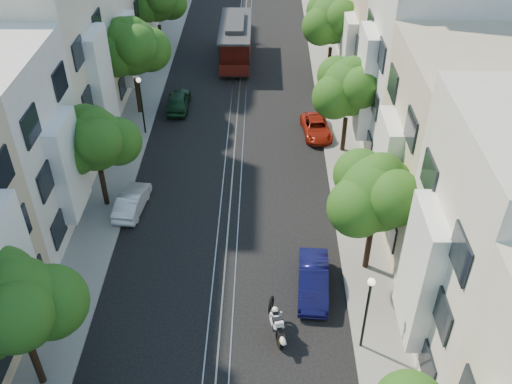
{
  "coord_description": "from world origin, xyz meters",
  "views": [
    {
      "loc": [
        1.9,
        -12.1,
        20.74
      ],
      "look_at": [
        1.55,
        12.46,
        2.2
      ],
      "focal_mm": 40.0,
      "sensor_mm": 36.0,
      "label": 1
    }
  ],
  "objects_px": {
    "tree_e_c": "(350,89)",
    "tree_w_b": "(96,141)",
    "tree_w_d": "(157,1)",
    "tree_e_b": "(378,195)",
    "sportbike_rider": "(276,321)",
    "parked_car_w_mid": "(132,201)",
    "lamp_west": "(141,97)",
    "parked_car_e_far": "(316,128)",
    "lamp_east": "(368,304)",
    "tree_w_c": "(132,48)",
    "tree_w_a": "(16,306)",
    "parked_car_w_far": "(179,100)",
    "parked_car_e_mid": "(313,280)",
    "tree_e_d": "(333,20)",
    "cable_car": "(236,39)"
  },
  "relations": [
    {
      "from": "tree_w_d",
      "to": "lamp_west",
      "type": "distance_m",
      "value": 14.11
    },
    {
      "from": "tree_e_c",
      "to": "tree_w_d",
      "type": "distance_m",
      "value": 21.53
    },
    {
      "from": "tree_e_d",
      "to": "parked_car_e_far",
      "type": "relative_size",
      "value": 1.75
    },
    {
      "from": "tree_e_b",
      "to": "tree_w_d",
      "type": "height_order",
      "value": "tree_e_b"
    },
    {
      "from": "lamp_east",
      "to": "parked_car_e_mid",
      "type": "relative_size",
      "value": 1.02
    },
    {
      "from": "lamp_east",
      "to": "parked_car_w_far",
      "type": "xyz_separation_m",
      "value": [
        -10.7,
        21.71,
        -2.17
      ]
    },
    {
      "from": "tree_w_a",
      "to": "tree_w_b",
      "type": "distance_m",
      "value": 12.0
    },
    {
      "from": "parked_car_e_far",
      "to": "lamp_east",
      "type": "bearing_deg",
      "value": -93.63
    },
    {
      "from": "tree_e_d",
      "to": "tree_w_a",
      "type": "height_order",
      "value": "tree_e_d"
    },
    {
      "from": "tree_e_b",
      "to": "parked_car_e_far",
      "type": "relative_size",
      "value": 1.71
    },
    {
      "from": "tree_e_d",
      "to": "tree_w_a",
      "type": "relative_size",
      "value": 1.02
    },
    {
      "from": "tree_e_c",
      "to": "tree_w_b",
      "type": "xyz_separation_m",
      "value": [
        -14.4,
        -6.0,
        -0.2
      ]
    },
    {
      "from": "tree_w_c",
      "to": "lamp_west",
      "type": "height_order",
      "value": "tree_w_c"
    },
    {
      "from": "cable_car",
      "to": "tree_w_b",
      "type": "bearing_deg",
      "value": -108.23
    },
    {
      "from": "sportbike_rider",
      "to": "lamp_east",
      "type": "bearing_deg",
      "value": -24.71
    },
    {
      "from": "lamp_west",
      "to": "cable_car",
      "type": "bearing_deg",
      "value": 65.06
    },
    {
      "from": "parked_car_e_far",
      "to": "parked_car_w_far",
      "type": "bearing_deg",
      "value": 154.31
    },
    {
      "from": "parked_car_w_mid",
      "to": "lamp_west",
      "type": "bearing_deg",
      "value": -78.91
    },
    {
      "from": "tree_w_a",
      "to": "parked_car_e_far",
      "type": "xyz_separation_m",
      "value": [
        12.74,
        20.13,
        -4.19
      ]
    },
    {
      "from": "lamp_west",
      "to": "parked_car_e_mid",
      "type": "distance_m",
      "value": 18.23
    },
    {
      "from": "tree_w_c",
      "to": "parked_car_e_far",
      "type": "bearing_deg",
      "value": -12.7
    },
    {
      "from": "tree_w_b",
      "to": "sportbike_rider",
      "type": "height_order",
      "value": "tree_w_b"
    },
    {
      "from": "lamp_east",
      "to": "tree_e_d",
      "type": "bearing_deg",
      "value": 87.96
    },
    {
      "from": "lamp_west",
      "to": "parked_car_e_mid",
      "type": "relative_size",
      "value": 1.02
    },
    {
      "from": "tree_w_a",
      "to": "parked_car_e_mid",
      "type": "xyz_separation_m",
      "value": [
        11.54,
        5.43,
        -4.06
      ]
    },
    {
      "from": "lamp_east",
      "to": "sportbike_rider",
      "type": "height_order",
      "value": "lamp_east"
    },
    {
      "from": "sportbike_rider",
      "to": "parked_car_w_far",
      "type": "xyz_separation_m",
      "value": [
        -6.95,
        21.07,
        -0.22
      ]
    },
    {
      "from": "tree_e_d",
      "to": "tree_w_b",
      "type": "bearing_deg",
      "value": -130.27
    },
    {
      "from": "tree_w_a",
      "to": "parked_car_e_mid",
      "type": "height_order",
      "value": "tree_w_a"
    },
    {
      "from": "tree_w_c",
      "to": "parked_car_e_mid",
      "type": "height_order",
      "value": "tree_w_c"
    },
    {
      "from": "tree_w_b",
      "to": "parked_car_e_far",
      "type": "height_order",
      "value": "tree_w_b"
    },
    {
      "from": "tree_e_b",
      "to": "cable_car",
      "type": "height_order",
      "value": "tree_e_b"
    },
    {
      "from": "tree_w_c",
      "to": "parked_car_w_mid",
      "type": "height_order",
      "value": "tree_w_c"
    },
    {
      "from": "tree_w_a",
      "to": "lamp_west",
      "type": "relative_size",
      "value": 1.61
    },
    {
      "from": "tree_e_b",
      "to": "sportbike_rider",
      "type": "bearing_deg",
      "value": -137.35
    },
    {
      "from": "sportbike_rider",
      "to": "cable_car",
      "type": "distance_m",
      "value": 30.01
    },
    {
      "from": "lamp_west",
      "to": "parked_car_w_mid",
      "type": "bearing_deg",
      "value": -85.24
    },
    {
      "from": "cable_car",
      "to": "parked_car_e_mid",
      "type": "relative_size",
      "value": 2.04
    },
    {
      "from": "lamp_west",
      "to": "parked_car_w_mid",
      "type": "xyz_separation_m",
      "value": [
        0.7,
        -8.41,
        -2.23
      ]
    },
    {
      "from": "parked_car_e_mid",
      "to": "sportbike_rider",
      "type": "bearing_deg",
      "value": -120.25
    },
    {
      "from": "tree_e_c",
      "to": "tree_w_d",
      "type": "relative_size",
      "value": 1.0
    },
    {
      "from": "lamp_west",
      "to": "tree_w_a",
      "type": "bearing_deg",
      "value": -92.4
    },
    {
      "from": "tree_e_c",
      "to": "tree_e_d",
      "type": "height_order",
      "value": "tree_e_d"
    },
    {
      "from": "tree_e_c",
      "to": "lamp_west",
      "type": "distance_m",
      "value": 13.82
    },
    {
      "from": "parked_car_e_far",
      "to": "cable_car",
      "type": "bearing_deg",
      "value": 110.41
    },
    {
      "from": "lamp_east",
      "to": "parked_car_e_mid",
      "type": "xyz_separation_m",
      "value": [
        -1.9,
        3.4,
        -2.17
      ]
    },
    {
      "from": "sportbike_rider",
      "to": "parked_car_e_mid",
      "type": "xyz_separation_m",
      "value": [
        1.85,
        2.77,
        -0.22
      ]
    },
    {
      "from": "tree_e_c",
      "to": "tree_w_d",
      "type": "height_order",
      "value": "same"
    },
    {
      "from": "tree_e_b",
      "to": "tree_e_d",
      "type": "distance_m",
      "value": 22.0
    },
    {
      "from": "lamp_west",
      "to": "parked_car_e_far",
      "type": "xyz_separation_m",
      "value": [
        11.9,
        0.1,
        -2.3
      ]
    }
  ]
}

